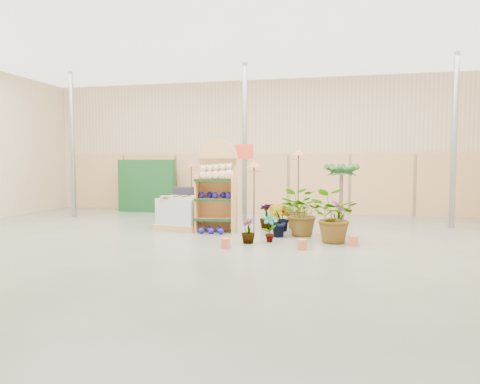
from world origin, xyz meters
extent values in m
cube|color=#5E6152|center=(0.00, 0.00, -0.05)|extent=(15.00, 12.00, 0.10)
cube|color=white|center=(0.00, 0.00, 4.55)|extent=(15.00, 12.00, 0.10)
cube|color=tan|center=(0.00, 6.05, 2.25)|extent=(15.00, 0.10, 4.50)
cylinder|color=gray|center=(-5.50, 3.50, 2.25)|extent=(0.14, 0.14, 4.50)
cylinder|color=gray|center=(5.50, 3.50, 2.25)|extent=(0.14, 0.14, 4.50)
cylinder|color=gray|center=(0.00, 3.50, 2.25)|extent=(0.14, 0.14, 4.50)
cube|color=tan|center=(-6.00, 5.92, 1.00)|extent=(1.90, 0.06, 2.00)
cube|color=tan|center=(-4.00, 5.92, 1.00)|extent=(1.90, 0.06, 2.00)
cube|color=tan|center=(-2.00, 5.92, 1.00)|extent=(1.90, 0.06, 2.00)
cube|color=tan|center=(0.00, 5.92, 1.00)|extent=(1.90, 0.06, 2.00)
cube|color=tan|center=(2.00, 5.92, 1.00)|extent=(1.90, 0.06, 2.00)
cube|color=tan|center=(4.00, 5.92, 1.00)|extent=(1.90, 0.06, 2.00)
cube|color=tan|center=(6.00, 5.92, 1.00)|extent=(1.90, 0.06, 2.00)
cube|color=tan|center=(-0.35, 1.92, 0.91)|extent=(0.96, 0.16, 1.81)
cylinder|color=tan|center=(-0.35, 1.92, 1.81)|extent=(0.96, 0.16, 0.96)
cube|color=tan|center=(-0.35, 1.65, 0.32)|extent=(0.96, 0.60, 0.04)
cube|color=#0F3819|center=(-0.35, 1.38, 0.32)|extent=(0.92, 0.10, 0.06)
cube|color=tan|center=(-0.35, 1.65, 0.80)|extent=(0.96, 0.60, 0.04)
cube|color=#0F3819|center=(-0.35, 1.38, 0.80)|extent=(0.92, 0.10, 0.06)
cube|color=tan|center=(-0.35, 1.65, 1.28)|extent=(0.96, 0.60, 0.04)
cube|color=#0F3819|center=(-0.35, 1.38, 1.28)|extent=(0.92, 0.10, 0.06)
cube|color=tan|center=(-0.81, 1.65, 0.69)|extent=(0.08, 0.53, 1.39)
cube|color=tan|center=(0.11, 1.65, 0.69)|extent=(0.08, 0.53, 1.39)
sphere|color=beige|center=(-0.67, 1.71, 1.40)|extent=(0.19, 0.19, 0.19)
sphere|color=beige|center=(-0.67, 1.71, 1.56)|extent=(0.15, 0.15, 0.15)
sphere|color=beige|center=(-0.51, 1.71, 1.40)|extent=(0.20, 0.20, 0.20)
sphere|color=beige|center=(-0.51, 1.71, 1.57)|extent=(0.15, 0.15, 0.15)
sphere|color=beige|center=(-0.35, 1.71, 1.41)|extent=(0.21, 0.21, 0.21)
sphere|color=beige|center=(-0.35, 1.71, 1.58)|extent=(0.15, 0.15, 0.15)
sphere|color=beige|center=(-0.19, 1.71, 1.41)|extent=(0.22, 0.22, 0.22)
sphere|color=beige|center=(-0.19, 1.71, 1.59)|extent=(0.15, 0.15, 0.15)
sphere|color=beige|center=(-0.03, 1.71, 1.42)|extent=(0.23, 0.23, 0.23)
sphere|color=beige|center=(-0.03, 1.71, 1.60)|extent=(0.15, 0.15, 0.15)
sphere|color=#1A128C|center=(-0.69, 1.63, 0.90)|extent=(0.16, 0.16, 0.16)
sphere|color=#1A128C|center=(-0.52, 1.75, 0.90)|extent=(0.16, 0.16, 0.16)
sphere|color=#1A128C|center=(-0.35, 1.63, 0.90)|extent=(0.16, 0.16, 0.16)
sphere|color=#1A128C|center=(-0.18, 1.75, 0.90)|extent=(0.16, 0.16, 0.16)
sphere|color=#1A128C|center=(-0.01, 1.63, 0.90)|extent=(0.16, 0.16, 0.16)
sphere|color=#1A128C|center=(-0.60, 1.26, 0.07)|extent=(0.15, 0.15, 0.15)
sphere|color=#1A128C|center=(-0.48, 1.50, 0.07)|extent=(0.15, 0.15, 0.15)
sphere|color=#1A128C|center=(-0.36, 1.26, 0.07)|extent=(0.15, 0.15, 0.15)
sphere|color=#1A128C|center=(-0.24, 1.50, 0.07)|extent=(0.15, 0.15, 0.15)
sphere|color=#1A128C|center=(-0.12, 1.26, 0.07)|extent=(0.15, 0.15, 0.15)
cube|color=tan|center=(-1.32, 1.88, 0.07)|extent=(1.31, 1.16, 0.14)
cube|color=silver|center=(-1.32, 1.88, 0.47)|extent=(1.19, 1.05, 0.66)
cylinder|color=tan|center=(-1.56, 1.74, 0.82)|extent=(0.38, 0.38, 0.04)
cylinder|color=tan|center=(-1.32, 1.74, 0.82)|extent=(0.38, 0.38, 0.04)
cylinder|color=tan|center=(-1.08, 1.74, 0.82)|extent=(0.38, 0.38, 0.04)
cylinder|color=tan|center=(-1.56, 2.02, 0.82)|extent=(0.38, 0.38, 0.04)
cylinder|color=tan|center=(-1.32, 2.02, 0.82)|extent=(0.38, 0.38, 0.04)
cylinder|color=tan|center=(-1.08, 2.02, 0.82)|extent=(0.38, 0.38, 0.04)
cube|color=black|center=(-1.74, 3.21, 0.25)|extent=(0.50, 0.50, 0.50)
cube|color=black|center=(-1.74, 3.21, 0.75)|extent=(0.50, 0.50, 0.50)
cube|color=black|center=(-2.04, 3.21, 0.25)|extent=(0.50, 0.50, 0.50)
cube|color=#15471D|center=(-3.80, 5.20, 0.90)|extent=(2.00, 0.30, 1.80)
cylinder|color=gray|center=(0.10, 3.00, 1.10)|extent=(0.05, 0.05, 2.20)
cube|color=red|center=(0.10, 2.96, 2.00)|extent=(0.50, 0.03, 0.40)
cylinder|color=black|center=(0.68, 1.27, 0.75)|extent=(0.02, 0.02, 1.50)
cylinder|color=#CA5F3B|center=(0.68, 1.27, 1.50)|extent=(0.30, 0.30, 0.02)
cone|color=#CA5F3B|center=(0.68, 1.27, 1.67)|extent=(0.34, 0.34, 0.14)
cylinder|color=black|center=(1.63, 2.20, 0.89)|extent=(0.02, 0.02, 1.78)
cylinder|color=#CA5F3B|center=(1.63, 2.20, 1.78)|extent=(0.30, 0.30, 0.02)
cone|color=#CA5F3B|center=(1.63, 2.20, 1.95)|extent=(0.34, 0.34, 0.14)
cylinder|color=black|center=(-1.95, 4.52, 0.74)|extent=(0.02, 0.02, 1.48)
cylinder|color=#CA5F3B|center=(-1.95, 4.52, 1.48)|extent=(0.30, 0.30, 0.02)
cone|color=#CA5F3B|center=(-1.95, 4.52, 1.65)|extent=(0.34, 0.34, 0.14)
cylinder|color=brown|center=(2.69, 3.15, 0.71)|extent=(0.10, 0.10, 1.42)
imported|color=#21511F|center=(1.23, 1.22, 0.37)|extent=(0.50, 0.46, 0.75)
imported|color=#21511F|center=(1.74, 1.45, 0.54)|extent=(1.03, 0.91, 1.08)
imported|color=#21511F|center=(2.62, 1.66, 0.41)|extent=(0.58, 0.58, 0.81)
imported|color=#21511F|center=(1.29, 2.03, 0.34)|extent=(0.45, 0.47, 0.67)
imported|color=#21511F|center=(1.57, 2.67, 0.49)|extent=(1.06, 1.11, 0.97)
imported|color=#21511F|center=(0.73, 0.32, 0.26)|extent=(0.42, 0.42, 0.53)
imported|color=#21511F|center=(1.15, 0.53, 0.31)|extent=(0.37, 0.29, 0.62)
imported|color=#21511F|center=(2.39, 0.87, 0.26)|extent=(0.33, 0.28, 0.53)
imported|color=#21511F|center=(2.45, 0.77, 0.56)|extent=(1.23, 1.15, 1.12)
imported|color=#21511F|center=(0.84, 2.27, 0.33)|extent=(0.49, 0.49, 0.67)
camera|label=1|loc=(2.48, -8.46, 1.71)|focal=32.00mm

